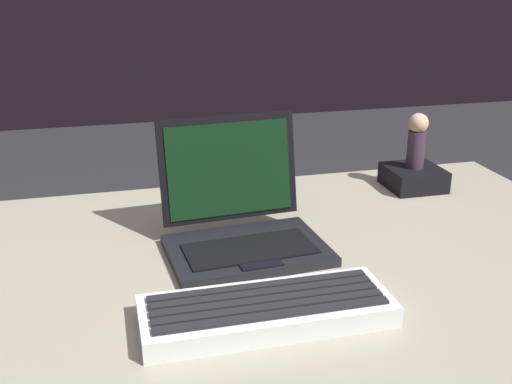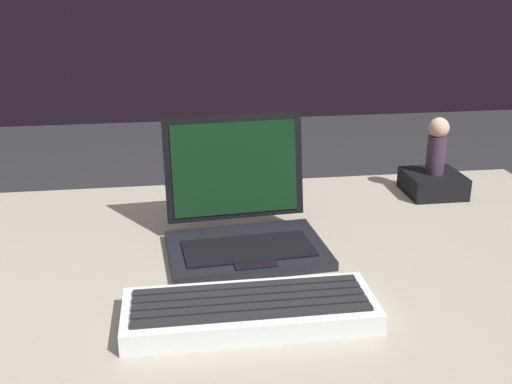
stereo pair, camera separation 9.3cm
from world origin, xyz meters
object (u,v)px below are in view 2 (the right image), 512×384
object	(u,v)px
external_keyboard	(250,310)
figurine_stand	(433,183)
figurine	(437,144)
laptop_front	(243,223)

from	to	relation	value
external_keyboard	figurine_stand	distance (m)	0.58
external_keyboard	figurine	xyz separation A→B (m)	(0.42, 0.41, 0.09)
laptop_front	figurine_stand	size ratio (longest dim) A/B	2.38
external_keyboard	figurine	distance (m)	0.59
figurine_stand	figurine	xyz separation A→B (m)	(0.00, 0.00, 0.08)
figurine	laptop_front	bearing A→B (deg)	-155.00
laptop_front	figurine_stand	world-z (taller)	laptop_front
external_keyboard	figurine_stand	bearing A→B (deg)	44.19
laptop_front	figurine	xyz separation A→B (m)	(0.40, 0.19, 0.06)
laptop_front	figurine_stand	xyz separation A→B (m)	(0.40, 0.19, -0.02)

